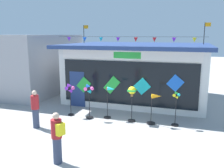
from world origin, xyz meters
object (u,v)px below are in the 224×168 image
kite_shop_building (138,71)px  wind_spinner_right (155,104)px  wind_spinner_center_right (132,94)px  wind_spinner_left (89,95)px  wind_spinner_center_left (110,99)px  person_near_camera (35,109)px  person_mid_plaza (57,137)px  wind_spinner_far_right (176,106)px  wind_spinner_far_left (70,93)px

kite_shop_building → wind_spinner_right: (1.70, -4.46, -0.82)m
wind_spinner_center_right → wind_spinner_right: size_ratio=1.17×
wind_spinner_left → wind_spinner_center_right: (2.07, 0.23, 0.17)m
wind_spinner_left → wind_spinner_right: 3.15m
wind_spinner_center_right → wind_spinner_center_left: bearing=176.3°
wind_spinner_center_left → person_near_camera: person_near_camera is taller
person_near_camera → person_mid_plaza: 3.45m
person_near_camera → wind_spinner_center_left: bearing=70.8°
wind_spinner_center_left → wind_spinner_far_right: 3.11m
wind_spinner_far_left → wind_spinner_center_right: size_ratio=0.97×
wind_spinner_center_left → wind_spinner_far_left: bearing=-174.5°
wind_spinner_far_right → person_near_camera: person_near_camera is taller
wind_spinner_left → wind_spinner_far_right: 4.08m
person_near_camera → wind_spinner_center_right: bearing=60.8°
wind_spinner_center_right → wind_spinner_left: bearing=-173.7°
wind_spinner_far_left → person_mid_plaza: size_ratio=0.98×
wind_spinner_left → wind_spinner_center_left: 1.01m
wind_spinner_center_right → wind_spinner_right: wind_spinner_center_right is taller
wind_spinner_right → wind_spinner_left: bearing=-176.9°
kite_shop_building → wind_spinner_far_right: (2.63, -4.37, -0.84)m
kite_shop_building → wind_spinner_far_right: kite_shop_building is taller
person_near_camera → person_mid_plaza: same height
person_near_camera → wind_spinner_right: bearing=54.7°
wind_spinner_center_right → wind_spinner_far_right: (1.99, 0.03, -0.40)m
wind_spinner_right → wind_spinner_far_right: 0.93m
wind_spinner_center_right → wind_spinner_right: (1.06, -0.06, -0.38)m
wind_spinner_left → wind_spinner_center_right: wind_spinner_left is taller
kite_shop_building → wind_spinner_left: (-1.44, -4.63, -0.60)m
person_mid_plaza → wind_spinner_right: bearing=173.1°
wind_spinner_center_left → wind_spinner_right: (2.19, -0.13, -0.05)m
wind_spinner_left → person_near_camera: 2.56m
wind_spinner_far_left → wind_spinner_right: bearing=0.9°
wind_spinner_left → person_mid_plaza: 4.31m
wind_spinner_left → wind_spinner_right: wind_spinner_left is taller
wind_spinner_right → wind_spinner_center_left: bearing=176.6°
wind_spinner_left → wind_spinner_far_right: (4.07, 0.25, -0.24)m
wind_spinner_center_right → person_mid_plaza: wind_spinner_center_right is taller
wind_spinner_center_left → wind_spinner_right: 2.19m
wind_spinner_center_right → person_near_camera: bearing=-151.4°
wind_spinner_left → wind_spinner_right: size_ratio=1.19×
person_mid_plaza → person_near_camera: bearing=-112.4°
wind_spinner_far_left → wind_spinner_center_left: 2.04m
wind_spinner_far_left → wind_spinner_far_right: 5.14m
wind_spinner_center_left → wind_spinner_center_right: 1.17m
wind_spinner_center_right → wind_spinner_far_right: bearing=0.7°
wind_spinner_center_left → person_mid_plaza: person_mid_plaza is taller
wind_spinner_far_left → wind_spinner_center_right: 3.15m
wind_spinner_far_left → wind_spinner_right: 4.22m
wind_spinner_center_left → wind_spinner_far_right: bearing=-0.9°
wind_spinner_left → wind_spinner_far_left: bearing=174.3°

